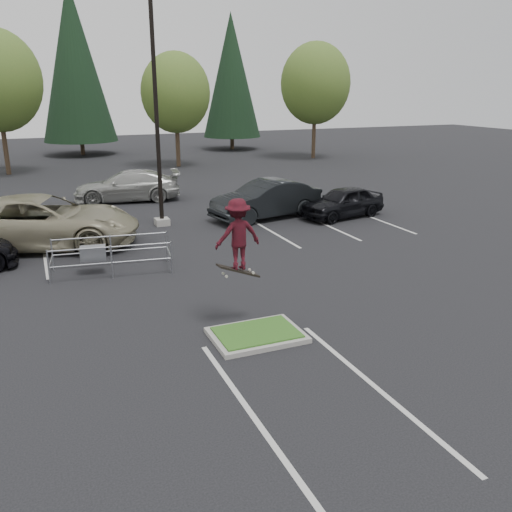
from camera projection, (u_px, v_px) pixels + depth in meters
name	position (u px, v px, depth m)	size (l,w,h in m)	color
ground	(257.00, 337.00, 13.23)	(120.00, 120.00, 0.00)	black
grass_median	(257.00, 335.00, 13.21)	(2.20, 1.60, 0.16)	#9D9992
stall_lines	(149.00, 271.00, 18.03)	(22.62, 17.60, 0.01)	beige
light_pole	(157.00, 119.00, 22.61)	(0.70, 0.60, 10.12)	#9D9992
decid_c	(175.00, 95.00, 40.13)	(5.12, 5.12, 8.38)	#38281C
decid_d	(315.00, 86.00, 44.79)	(5.76, 5.76, 9.43)	#38281C
conif_b	(74.00, 62.00, 46.53)	(6.38, 6.38, 14.50)	#38281C
conif_c	(231.00, 76.00, 51.11)	(5.50, 5.50, 12.50)	#38281C
cart_corral	(97.00, 253.00, 17.62)	(3.98, 1.87, 1.09)	#979A9F
skateboarder	(238.00, 235.00, 13.37)	(1.18, 0.70, 2.08)	black
car_l_tan	(40.00, 222.00, 20.45)	(3.28, 7.10, 1.97)	gray
car_r_charc	(266.00, 199.00, 25.05)	(1.84, 5.29, 1.74)	black
car_r_black	(344.00, 202.00, 25.23)	(1.69, 4.21, 1.43)	black
car_far_silver	(128.00, 186.00, 28.87)	(2.25, 5.54, 1.61)	#A5A6A0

